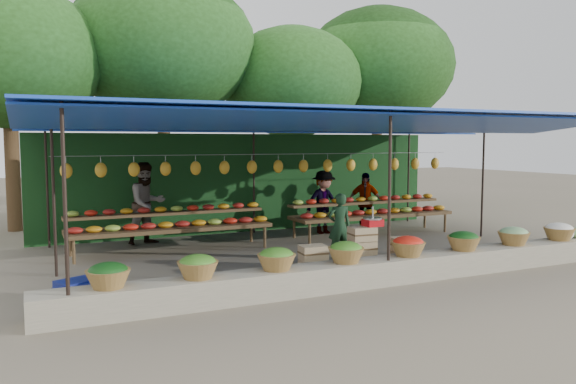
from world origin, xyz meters
name	(u,v)px	position (x,y,z in m)	size (l,w,h in m)	color
ground	(306,253)	(0.00, 0.00, 0.00)	(60.00, 60.00, 0.00)	#655D4B
stone_curb	(383,271)	(0.00, -2.75, 0.20)	(10.60, 0.55, 0.40)	gray
stall_canopy	(305,123)	(0.00, 0.06, 2.68)	(10.80, 6.60, 2.82)	black
produce_baskets	(378,249)	(-0.10, -2.75, 0.56)	(8.98, 0.58, 0.34)	brown
netting_backdrop	(250,183)	(0.00, 3.15, 1.25)	(10.60, 0.06, 2.50)	#1A491F
tree_row	(230,62)	(0.50, 6.09, 4.70)	(16.51, 5.50, 7.12)	#382114
fruit_table_left	(171,223)	(-2.49, 1.35, 0.61)	(4.21, 0.95, 0.93)	#46341C
fruit_table_right	(371,210)	(2.51, 1.35, 0.61)	(4.21, 0.95, 0.93)	#46341C
crate_counter	(361,252)	(0.22, -1.75, 0.31)	(2.38, 0.38, 0.77)	#A6805E
weighing_scale	(373,221)	(0.46, -1.75, 0.86)	(0.34, 0.34, 0.36)	red
vendor_seated	(339,226)	(0.34, -0.78, 0.65)	(0.47, 0.31, 1.29)	#19371E
customer_left	(147,203)	(-2.77, 2.42, 0.92)	(0.90, 0.70, 1.84)	slate
customer_mid	(324,202)	(1.54, 2.03, 0.79)	(1.02, 0.59, 1.59)	slate
customer_right	(365,201)	(2.77, 2.05, 0.75)	(0.88, 0.37, 1.50)	slate
blue_crate_front	(78,291)	(-4.60, -1.82, 0.17)	(0.55, 0.40, 0.33)	navy
blue_crate_back	(76,298)	(-4.66, -2.13, 0.15)	(0.51, 0.37, 0.31)	navy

